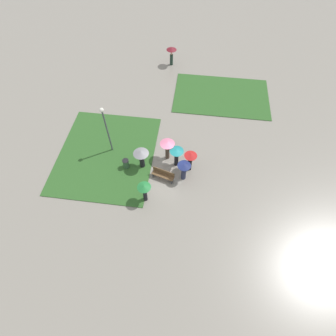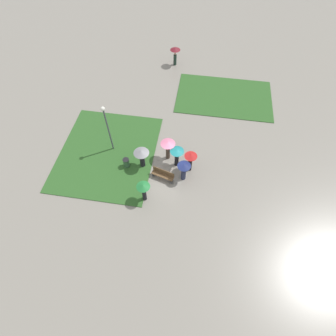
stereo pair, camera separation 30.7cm
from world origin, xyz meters
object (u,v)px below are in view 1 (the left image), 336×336
Objects in this scene: trash_bin at (126,164)px; crowd_person_pink at (167,146)px; crowd_person_navy at (184,169)px; lamp_post at (106,125)px; park_bench at (163,174)px; crowd_person_green at (144,190)px; crowd_person_grey at (141,156)px; crowd_person_teal at (177,154)px; crowd_person_red at (190,158)px; lone_walker_far_path at (171,53)px.

crowd_person_pink is (3.10, 1.36, 1.03)m from trash_bin.
crowd_person_navy is (4.57, -0.44, 0.78)m from trash_bin.
lamp_post is 5.28× the size of trash_bin.
trash_bin is 0.48× the size of crowd_person_navy.
park_bench is 2.44m from crowd_person_green.
park_bench is at bearing -12.15° from trash_bin.
crowd_person_grey is 1.01× the size of crowd_person_teal.
lone_walker_far_path is at bearing 70.69° from crowd_person_red.
trash_bin is at bearing 37.88° from crowd_person_navy.
trash_bin is 1.57m from crowd_person_grey.
crowd_person_green is (-1.86, -3.45, 0.06)m from crowd_person_teal.
lamp_post is at bearing 138.45° from crowd_person_red.
crowd_person_green is (-1.02, -2.02, 0.92)m from park_bench.
park_bench is 14.97m from lone_walker_far_path.
park_bench is 0.94× the size of lone_walker_far_path.
trash_bin is at bearing 5.57° from crowd_person_grey.
crowd_person_navy is at bearing 23.88° from park_bench.
lamp_post reaches higher than crowd_person_teal.
crowd_person_red is 1.03× the size of lone_walker_far_path.
park_bench is 2.08× the size of trash_bin.
crowd_person_pink is (1.08, 4.03, 0.08)m from crowd_person_green.
crowd_person_grey reaches higher than crowd_person_teal.
crowd_person_navy is at bearing 162.63° from crowd_person_grey.
crowd_person_navy is 0.95× the size of lone_walker_far_path.
crowd_person_teal is 1.02× the size of crowd_person_navy.
park_bench is 2.19m from crowd_person_grey.
crowd_person_teal reaches higher than trash_bin.
crowd_person_grey is at bearing 81.82° from lone_walker_far_path.
crowd_person_navy is (6.13, -2.00, -1.72)m from lamp_post.
crowd_person_navy reaches higher than park_bench.
park_bench is 0.92× the size of crowd_person_pink.
crowd_person_red is (4.96, 0.46, 1.00)m from trash_bin.
park_bench is at bearing -2.14° from crowd_person_green.
crowd_person_green is at bearing 99.15° from crowd_person_grey.
trash_bin is at bearing 61.74° from crowd_person_green.
trash_bin is 0.47× the size of crowd_person_teal.
park_bench is at bearing 88.84° from lone_walker_far_path.
park_bench is 0.97× the size of crowd_person_teal.
crowd_person_grey is 0.95× the size of crowd_person_red.
lamp_post is (-4.59, 2.21, 2.46)m from park_bench.
crowd_person_navy is (3.32, -0.69, -0.14)m from crowd_person_grey.
lone_walker_far_path is (-1.23, 12.88, -0.10)m from crowd_person_pink.
crowd_person_pink is at bearing -7.39° from crowd_person_navy.
lone_walker_far_path is at bearing -36.18° from crowd_person_navy.
lamp_post is 5.72m from crowd_person_teal.
crowd_person_teal is 0.99m from crowd_person_pink.
crowd_person_navy is at bearing -18.07° from lamp_post.
crowd_person_grey is at bearing -30.48° from crowd_person_pink.
lone_walker_far_path is at bearing 82.53° from trash_bin.
lamp_post is 13.23m from lone_walker_far_path.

